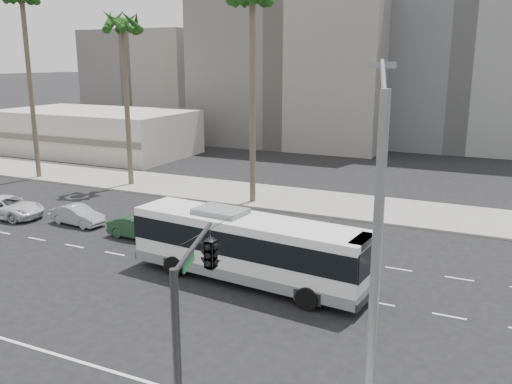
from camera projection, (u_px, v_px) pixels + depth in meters
The scene contains 14 objects.
ground at pixel (207, 271), 28.05m from camera, with size 700.00×700.00×0.00m, color black.
sidewalk_north at pixel (308, 201), 41.65m from camera, with size 120.00×7.00×0.15m, color gray.
commercial_low at pixel (96, 132), 62.70m from camera, with size 22.00×12.16×5.00m.
midrise_beige_west at pixel (300, 73), 70.40m from camera, with size 24.00×18.00×18.00m, color slate.
midrise_gray_center at pixel (471, 41), 67.31m from camera, with size 20.00×20.00×26.00m, color slate.
midrise_beige_far at pixel (158, 80), 85.91m from camera, with size 18.00×16.00×15.00m, color slate.
city_bus at pixel (248, 246), 26.32m from camera, with size 12.44×3.91×3.52m.
car_a at pixel (140, 228), 33.03m from camera, with size 4.13×1.44×1.36m, color #204229.
car_b at pixel (78, 215), 35.83m from camera, with size 3.94×1.37×1.30m, color #8E929A.
car_c at pixel (7, 207), 37.45m from camera, with size 5.31×2.45×1.48m, color silver.
streetlight_corner at pixel (374, 275), 12.00m from camera, with size 1.68×4.97×10.65m.
traffic_signal at pixel (208, 264), 14.34m from camera, with size 3.01×4.15×6.50m.
palm_near at pixel (252, 0), 37.86m from camera, with size 4.84×4.84×16.32m.
palm_mid at pixel (122, 28), 43.99m from camera, with size 4.75×4.75×14.68m.
Camera 1 is at (13.52, -22.66, 10.70)m, focal length 37.87 mm.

